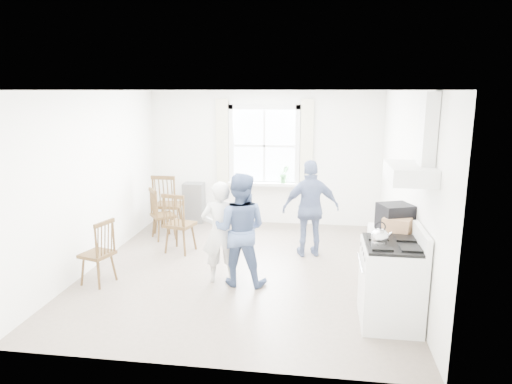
# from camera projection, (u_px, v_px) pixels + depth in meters

# --- Properties ---
(room_shell) EXTENTS (4.62, 5.12, 2.64)m
(room_shell) POSITION_uv_depth(u_px,v_px,m) (243.00, 183.00, 6.51)
(room_shell) COLOR #7C6C5F
(room_shell) RESTS_ON ground
(window_assembly) EXTENTS (1.88, 0.24, 1.70)m
(window_assembly) POSITION_uv_depth(u_px,v_px,m) (264.00, 151.00, 8.84)
(window_assembly) COLOR white
(window_assembly) RESTS_ON room_shell
(range_hood) EXTENTS (0.45, 0.76, 0.94)m
(range_hood) POSITION_uv_depth(u_px,v_px,m) (416.00, 158.00, 4.80)
(range_hood) COLOR silver
(range_hood) RESTS_ON room_shell
(shelf_unit) EXTENTS (0.40, 0.30, 0.80)m
(shelf_unit) POSITION_uv_depth(u_px,v_px,m) (194.00, 203.00, 9.15)
(shelf_unit) COLOR slate
(shelf_unit) RESTS_ON ground
(gas_stove) EXTENTS (0.68, 0.76, 1.12)m
(gas_stove) POSITION_uv_depth(u_px,v_px,m) (391.00, 283.00, 5.13)
(gas_stove) COLOR white
(gas_stove) RESTS_ON ground
(kettle) EXTENTS (0.19, 0.19, 0.27)m
(kettle) POSITION_uv_depth(u_px,v_px,m) (380.00, 237.00, 4.95)
(kettle) COLOR silver
(kettle) RESTS_ON gas_stove
(low_cabinet) EXTENTS (0.50, 0.55, 0.90)m
(low_cabinet) POSITION_uv_depth(u_px,v_px,m) (389.00, 263.00, 5.80)
(low_cabinet) COLOR silver
(low_cabinet) RESTS_ON ground
(stereo_stack) EXTENTS (0.47, 0.45, 0.34)m
(stereo_stack) POSITION_uv_depth(u_px,v_px,m) (395.00, 217.00, 5.62)
(stereo_stack) COLOR black
(stereo_stack) RESTS_ON low_cabinet
(cardboard_box) EXTENTS (0.38, 0.33, 0.20)m
(cardboard_box) POSITION_uv_depth(u_px,v_px,m) (397.00, 226.00, 5.48)
(cardboard_box) COLOR #AA7B52
(cardboard_box) RESTS_ON low_cabinet
(windsor_chair_a) EXTENTS (0.47, 0.46, 1.11)m
(windsor_chair_a) POSITION_uv_depth(u_px,v_px,m) (165.00, 198.00, 8.38)
(windsor_chair_a) COLOR #402B14
(windsor_chair_a) RESTS_ON ground
(windsor_chair_b) EXTENTS (0.51, 0.51, 1.01)m
(windsor_chair_b) POSITION_uv_depth(u_px,v_px,m) (176.00, 217.00, 7.31)
(windsor_chair_b) COLOR #402B14
(windsor_chair_b) RESTS_ON ground
(windsor_chair_c) EXTENTS (0.47, 0.48, 0.91)m
(windsor_chair_c) POSITION_uv_depth(u_px,v_px,m) (102.00, 245.00, 6.15)
(windsor_chair_c) COLOR #402B14
(windsor_chair_c) RESTS_ON ground
(person_left) EXTENTS (0.62, 0.62, 1.42)m
(person_left) POSITION_uv_depth(u_px,v_px,m) (220.00, 232.00, 6.21)
(person_left) COLOR silver
(person_left) RESTS_ON ground
(person_mid) EXTENTS (0.78, 0.78, 1.54)m
(person_mid) POSITION_uv_depth(u_px,v_px,m) (240.00, 229.00, 6.13)
(person_mid) COLOR #475A84
(person_mid) RESTS_ON ground
(person_right) EXTENTS (1.10, 1.10, 1.55)m
(person_right) POSITION_uv_depth(u_px,v_px,m) (311.00, 209.00, 7.20)
(person_right) COLOR navy
(person_right) RESTS_ON ground
(potted_plant) EXTENTS (0.25, 0.25, 0.35)m
(potted_plant) POSITION_uv_depth(u_px,v_px,m) (284.00, 174.00, 8.80)
(potted_plant) COLOR #357735
(potted_plant) RESTS_ON window_assembly
(windsor_chair_d) EXTENTS (0.54, 0.54, 0.93)m
(windsor_chair_d) POSITION_uv_depth(u_px,v_px,m) (157.00, 208.00, 8.05)
(windsor_chair_d) COLOR #402B14
(windsor_chair_d) RESTS_ON ground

